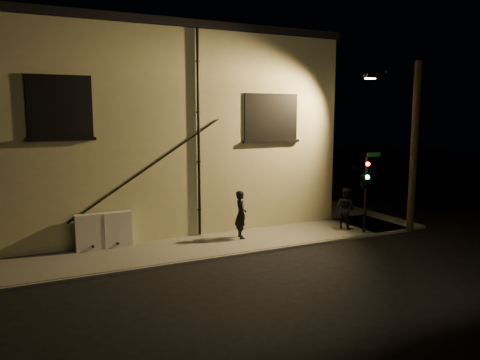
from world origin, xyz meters
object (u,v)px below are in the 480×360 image
pedestrian_a (241,214)px  streetlamp_pole (412,143)px  traffic_signal (364,180)px  utility_cabinet (104,231)px  pedestrian_b (345,208)px

pedestrian_a → streetlamp_pole: bearing=-93.7°
streetlamp_pole → pedestrian_a: bearing=165.4°
pedestrian_a → traffic_signal: traffic_signal is taller
utility_cabinet → pedestrian_b: pedestrian_b is taller
utility_cabinet → streetlamp_pole: bearing=-12.6°
pedestrian_a → streetlamp_pole: size_ratio=0.27×
pedestrian_a → pedestrian_b: (4.84, -0.57, -0.07)m
pedestrian_b → streetlamp_pole: size_ratio=0.25×
streetlamp_pole → pedestrian_b: bearing=151.3°
pedestrian_a → traffic_signal: bearing=-96.9°
utility_cabinet → traffic_signal: bearing=-13.8°
pedestrian_b → streetlamp_pole: 3.95m
utility_cabinet → streetlamp_pole: 13.17m
pedestrian_a → streetlamp_pole: streetlamp_pole is taller
pedestrian_b → traffic_signal: bearing=171.4°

